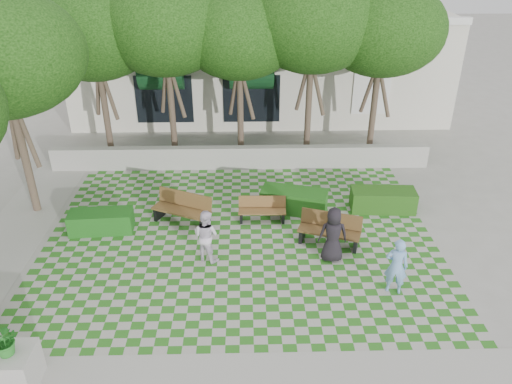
{
  "coord_description": "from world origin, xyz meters",
  "views": [
    {
      "loc": [
        0.18,
        -12.01,
        8.67
      ],
      "look_at": [
        0.5,
        1.5,
        1.4
      ],
      "focal_mm": 35.0,
      "sensor_mm": 36.0,
      "label": 1
    }
  ],
  "objects_px": {
    "hedge_east": "(383,200)",
    "planter_front": "(12,362)",
    "person_blue": "(396,266)",
    "person_white": "(206,235)",
    "bench_east": "(330,230)",
    "hedge_west": "(101,222)",
    "hedge_midright": "(294,201)",
    "person_dark": "(333,235)",
    "bench_mid": "(262,210)",
    "bench_west": "(183,209)"
  },
  "relations": [
    {
      "from": "bench_east",
      "to": "person_dark",
      "type": "distance_m",
      "value": 0.9
    },
    {
      "from": "bench_east",
      "to": "planter_front",
      "type": "xyz_separation_m",
      "value": [
        -7.44,
        -5.17,
        0.17
      ]
    },
    {
      "from": "hedge_midright",
      "to": "person_dark",
      "type": "height_order",
      "value": "person_dark"
    },
    {
      "from": "bench_east",
      "to": "hedge_west",
      "type": "distance_m",
      "value": 7.2
    },
    {
      "from": "hedge_east",
      "to": "person_blue",
      "type": "height_order",
      "value": "person_blue"
    },
    {
      "from": "hedge_east",
      "to": "hedge_west",
      "type": "xyz_separation_m",
      "value": [
        -9.28,
        -1.13,
        -0.03
      ]
    },
    {
      "from": "bench_east",
      "to": "hedge_west",
      "type": "xyz_separation_m",
      "value": [
        -7.14,
        0.87,
        -0.13
      ]
    },
    {
      "from": "bench_mid",
      "to": "hedge_midright",
      "type": "relative_size",
      "value": 0.71
    },
    {
      "from": "bench_east",
      "to": "person_blue",
      "type": "bearing_deg",
      "value": -40.22
    },
    {
      "from": "hedge_west",
      "to": "planter_front",
      "type": "bearing_deg",
      "value": -92.83
    },
    {
      "from": "bench_mid",
      "to": "planter_front",
      "type": "bearing_deg",
      "value": -128.04
    },
    {
      "from": "hedge_east",
      "to": "hedge_midright",
      "type": "height_order",
      "value": "hedge_midright"
    },
    {
      "from": "bench_mid",
      "to": "person_blue",
      "type": "relative_size",
      "value": 0.95
    },
    {
      "from": "hedge_east",
      "to": "person_dark",
      "type": "bearing_deg",
      "value": -127.85
    },
    {
      "from": "hedge_east",
      "to": "person_white",
      "type": "height_order",
      "value": "person_white"
    },
    {
      "from": "hedge_east",
      "to": "hedge_midright",
      "type": "bearing_deg",
      "value": 179.8
    },
    {
      "from": "hedge_west",
      "to": "person_white",
      "type": "relative_size",
      "value": 1.22
    },
    {
      "from": "bench_mid",
      "to": "person_dark",
      "type": "distance_m",
      "value": 3.0
    },
    {
      "from": "hedge_midright",
      "to": "planter_front",
      "type": "distance_m",
      "value": 9.71
    },
    {
      "from": "person_dark",
      "to": "person_white",
      "type": "relative_size",
      "value": 1.05
    },
    {
      "from": "person_dark",
      "to": "person_white",
      "type": "xyz_separation_m",
      "value": [
        -3.64,
        0.1,
        -0.04
      ]
    },
    {
      "from": "planter_front",
      "to": "hedge_midright",
      "type": "bearing_deg",
      "value": 47.71
    },
    {
      "from": "hedge_midright",
      "to": "person_white",
      "type": "height_order",
      "value": "person_white"
    },
    {
      "from": "planter_front",
      "to": "hedge_east",
      "type": "bearing_deg",
      "value": 36.83
    },
    {
      "from": "hedge_east",
      "to": "planter_front",
      "type": "height_order",
      "value": "planter_front"
    },
    {
      "from": "person_blue",
      "to": "person_white",
      "type": "relative_size",
      "value": 1.02
    },
    {
      "from": "person_blue",
      "to": "person_white",
      "type": "height_order",
      "value": "person_blue"
    },
    {
      "from": "hedge_east",
      "to": "planter_front",
      "type": "relative_size",
      "value": 1.35
    },
    {
      "from": "bench_mid",
      "to": "hedge_west",
      "type": "xyz_separation_m",
      "value": [
        -5.14,
        -0.54,
        -0.05
      ]
    },
    {
      "from": "bench_west",
      "to": "hedge_east",
      "type": "height_order",
      "value": "bench_west"
    },
    {
      "from": "hedge_midright",
      "to": "hedge_west",
      "type": "distance_m",
      "value": 6.34
    },
    {
      "from": "bench_west",
      "to": "person_blue",
      "type": "height_order",
      "value": "person_blue"
    },
    {
      "from": "bench_east",
      "to": "hedge_east",
      "type": "distance_m",
      "value": 2.93
    },
    {
      "from": "hedge_midright",
      "to": "person_blue",
      "type": "height_order",
      "value": "person_blue"
    },
    {
      "from": "hedge_east",
      "to": "person_blue",
      "type": "distance_m",
      "value": 4.41
    },
    {
      "from": "hedge_west",
      "to": "planter_front",
      "type": "relative_size",
      "value": 1.24
    },
    {
      "from": "planter_front",
      "to": "person_dark",
      "type": "height_order",
      "value": "person_dark"
    },
    {
      "from": "bench_east",
      "to": "person_dark",
      "type": "height_order",
      "value": "person_dark"
    },
    {
      "from": "hedge_east",
      "to": "person_dark",
      "type": "relative_size",
      "value": 1.27
    },
    {
      "from": "hedge_east",
      "to": "hedge_midright",
      "type": "distance_m",
      "value": 3.04
    },
    {
      "from": "bench_east",
      "to": "person_white",
      "type": "bearing_deg",
      "value": -149.77
    },
    {
      "from": "bench_west",
      "to": "hedge_west",
      "type": "xyz_separation_m",
      "value": [
        -2.54,
        -0.47,
        -0.15
      ]
    },
    {
      "from": "bench_mid",
      "to": "hedge_east",
      "type": "bearing_deg",
      "value": 9.64
    },
    {
      "from": "planter_front",
      "to": "person_white",
      "type": "xyz_separation_m",
      "value": [
        3.74,
        4.45,
        0.16
      ]
    },
    {
      "from": "bench_west",
      "to": "person_white",
      "type": "distance_m",
      "value": 2.27
    },
    {
      "from": "hedge_east",
      "to": "person_dark",
      "type": "distance_m",
      "value": 3.61
    },
    {
      "from": "planter_front",
      "to": "person_blue",
      "type": "distance_m",
      "value": 9.26
    },
    {
      "from": "hedge_midright",
      "to": "bench_mid",
      "type": "bearing_deg",
      "value": -151.29
    },
    {
      "from": "bench_east",
      "to": "hedge_east",
      "type": "bearing_deg",
      "value": 62.43
    },
    {
      "from": "person_dark",
      "to": "bench_east",
      "type": "bearing_deg",
      "value": -91.33
    }
  ]
}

